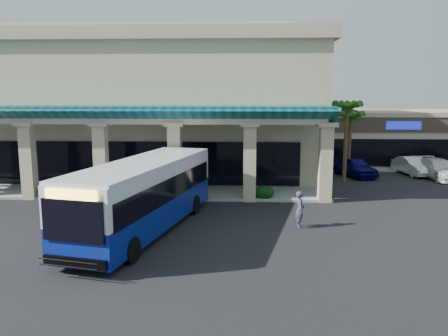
{
  "coord_description": "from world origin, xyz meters",
  "views": [
    {
      "loc": [
        1.04,
        -20.62,
        6.19
      ],
      "look_at": [
        0.02,
        3.99,
        2.2
      ],
      "focal_mm": 35.0,
      "sensor_mm": 36.0,
      "label": 1
    }
  ],
  "objects_px": {
    "pedestrian": "(300,209)",
    "car_silver": "(354,167)",
    "car_red": "(439,169)",
    "car_white": "(413,166)",
    "transit_bus": "(145,196)"
  },
  "relations": [
    {
      "from": "car_silver",
      "to": "car_white",
      "type": "height_order",
      "value": "car_silver"
    },
    {
      "from": "transit_bus",
      "to": "car_red",
      "type": "relative_size",
      "value": 2.25
    },
    {
      "from": "car_white",
      "to": "car_red",
      "type": "relative_size",
      "value": 0.83
    },
    {
      "from": "transit_bus",
      "to": "car_white",
      "type": "relative_size",
      "value": 2.7
    },
    {
      "from": "car_white",
      "to": "car_red",
      "type": "distance_m",
      "value": 2.17
    },
    {
      "from": "car_silver",
      "to": "car_white",
      "type": "relative_size",
      "value": 1.04
    },
    {
      "from": "pedestrian",
      "to": "car_white",
      "type": "relative_size",
      "value": 0.41
    },
    {
      "from": "car_white",
      "to": "car_silver",
      "type": "bearing_deg",
      "value": -178.32
    },
    {
      "from": "pedestrian",
      "to": "car_red",
      "type": "relative_size",
      "value": 0.34
    },
    {
      "from": "transit_bus",
      "to": "pedestrian",
      "type": "distance_m",
      "value": 7.37
    },
    {
      "from": "car_silver",
      "to": "car_red",
      "type": "distance_m",
      "value": 6.25
    },
    {
      "from": "car_silver",
      "to": "car_red",
      "type": "bearing_deg",
      "value": -27.93
    },
    {
      "from": "pedestrian",
      "to": "car_red",
      "type": "height_order",
      "value": "pedestrian"
    },
    {
      "from": "transit_bus",
      "to": "car_silver",
      "type": "distance_m",
      "value": 20.06
    },
    {
      "from": "pedestrian",
      "to": "car_silver",
      "type": "relative_size",
      "value": 0.39
    }
  ]
}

